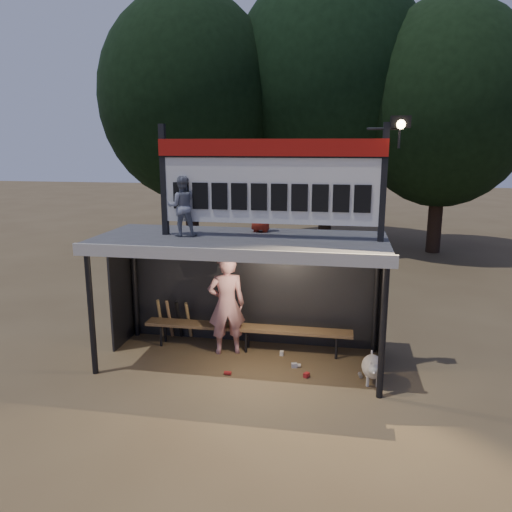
{
  "coord_description": "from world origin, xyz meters",
  "views": [
    {
      "loc": [
        1.75,
        -8.29,
        3.89
      ],
      "look_at": [
        0.2,
        0.4,
        1.9
      ],
      "focal_mm": 35.0,
      "sensor_mm": 36.0,
      "label": 1
    }
  ],
  "objects": [
    {
      "name": "dugout_shelter",
      "position": [
        0.0,
        0.24,
        1.85
      ],
      "size": [
        5.1,
        2.08,
        2.32
      ],
      "color": "#3F3F41",
      "rests_on": "ground"
    },
    {
      "name": "litter",
      "position": [
        0.99,
        -0.15,
        0.04
      ],
      "size": [
        2.35,
        1.06,
        0.08
      ],
      "color": "#AD1D20",
      "rests_on": "ground"
    },
    {
      "name": "tree_right",
      "position": [
        5.0,
        10.5,
        5.19
      ],
      "size": [
        6.08,
        6.08,
        8.72
      ],
      "color": "black",
      "rests_on": "ground"
    },
    {
      "name": "bench",
      "position": [
        0.0,
        0.55,
        0.43
      ],
      "size": [
        4.0,
        0.35,
        0.48
      ],
      "color": "brown",
      "rests_on": "ground"
    },
    {
      "name": "child_a",
      "position": [
        -1.01,
        -0.09,
        2.84
      ],
      "size": [
        0.6,
        0.53,
        1.04
      ],
      "primitive_type": "imported",
      "rotation": [
        0.0,
        0.0,
        3.44
      ],
      "color": "gray",
      "rests_on": "dugout_shelter"
    },
    {
      "name": "child_b",
      "position": [
        0.26,
        0.57,
        2.78
      ],
      "size": [
        0.47,
        0.33,
        0.91
      ],
      "primitive_type": "imported",
      "rotation": [
        0.0,
        0.0,
        3.06
      ],
      "color": "#9D2818",
      "rests_on": "dugout_shelter"
    },
    {
      "name": "tree_left",
      "position": [
        -4.0,
        10.0,
        5.51
      ],
      "size": [
        6.46,
        6.46,
        9.27
      ],
      "color": "black",
      "rests_on": "ground"
    },
    {
      "name": "scoreboard_assembly",
      "position": [
        0.56,
        -0.01,
        3.32
      ],
      "size": [
        4.1,
        0.27,
        1.99
      ],
      "color": "black",
      "rests_on": "dugout_shelter"
    },
    {
      "name": "bats",
      "position": [
        -1.55,
        0.82,
        0.43
      ],
      "size": [
        0.67,
        0.35,
        0.84
      ],
      "color": "#A7854E",
      "rests_on": "ground"
    },
    {
      "name": "player",
      "position": [
        -0.35,
        0.36,
        0.96
      ],
      "size": [
        0.81,
        0.65,
        1.92
      ],
      "primitive_type": "imported",
      "rotation": [
        0.0,
        0.0,
        3.46
      ],
      "color": "silver",
      "rests_on": "ground"
    },
    {
      "name": "ground",
      "position": [
        0.0,
        0.0,
        0.0
      ],
      "size": [
        80.0,
        80.0,
        0.0
      ],
      "primitive_type": "plane",
      "color": "brown",
      "rests_on": "ground"
    },
    {
      "name": "tree_mid",
      "position": [
        1.0,
        11.5,
        6.17
      ],
      "size": [
        7.22,
        7.22,
        10.36
      ],
      "color": "black",
      "rests_on": "ground"
    },
    {
      "name": "dog",
      "position": [
        2.31,
        -0.42,
        0.28
      ],
      "size": [
        0.36,
        0.81,
        0.49
      ],
      "color": "silver",
      "rests_on": "ground"
    }
  ]
}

